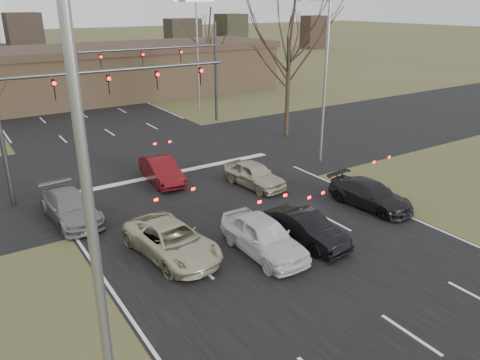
% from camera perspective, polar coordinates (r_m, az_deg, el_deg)
% --- Properties ---
extents(ground, '(360.00, 360.00, 0.00)m').
position_cam_1_polar(ground, '(17.93, 9.84, -11.33)').
color(ground, '#4D4E29').
rests_on(ground, ground).
extents(road_main, '(14.00, 300.00, 0.02)m').
position_cam_1_polar(road_main, '(72.29, -24.82, 11.53)').
color(road_main, black).
rests_on(road_main, ground).
extents(road_cross, '(200.00, 14.00, 0.02)m').
position_cam_1_polar(road_cross, '(29.53, -10.11, 1.91)').
color(road_cross, black).
rests_on(road_cross, ground).
extents(building, '(42.40, 10.40, 5.30)m').
position_cam_1_polar(building, '(50.94, -18.80, 12.17)').
color(building, '#816345').
rests_on(building, ground).
extents(mast_arm_near, '(12.12, 0.24, 8.00)m').
position_cam_1_polar(mast_arm_near, '(24.87, -20.20, 9.46)').
color(mast_arm_near, '#383A3D').
rests_on(mast_arm_near, ground).
extents(mast_arm_far, '(11.12, 0.24, 8.00)m').
position_cam_1_polar(mast_arm_far, '(38.08, -6.78, 14.07)').
color(mast_arm_far, '#383A3D').
rests_on(mast_arm_far, ground).
extents(streetlight_left, '(2.34, 0.25, 10.00)m').
position_cam_1_polar(streetlight_left, '(8.10, -15.99, -8.68)').
color(streetlight_left, gray).
rests_on(streetlight_left, ground).
extents(streetlight_right_near, '(2.34, 0.25, 10.00)m').
position_cam_1_polar(streetlight_right_near, '(28.81, 10.13, 12.85)').
color(streetlight_right_near, gray).
rests_on(streetlight_right_near, ground).
extents(streetlight_right_far, '(2.34, 0.25, 10.00)m').
position_cam_1_polar(streetlight_right_far, '(42.99, -5.42, 15.65)').
color(streetlight_right_far, gray).
rests_on(streetlight_right_far, ground).
extents(tree_right_near, '(6.90, 6.90, 11.50)m').
position_cam_1_polar(tree_right_near, '(34.51, 6.18, 19.86)').
color(tree_right_near, black).
rests_on(tree_right_near, ground).
extents(tree_right_far, '(5.40, 5.40, 9.00)m').
position_cam_1_polar(tree_right_far, '(52.61, -4.03, 18.14)').
color(tree_right_far, black).
rests_on(tree_right_far, ground).
extents(car_silver_suv, '(2.78, 5.05, 1.34)m').
position_cam_1_polar(car_silver_suv, '(18.76, -8.33, -7.31)').
color(car_silver_suv, '#B9B495').
rests_on(car_silver_suv, ground).
extents(car_white_sedan, '(1.85, 4.47, 1.51)m').
position_cam_1_polar(car_white_sedan, '(18.74, 2.89, -6.84)').
color(car_white_sedan, silver).
rests_on(car_white_sedan, ground).
extents(car_black_hatch, '(1.72, 4.07, 1.31)m').
position_cam_1_polar(car_black_hatch, '(19.73, 8.08, -5.87)').
color(car_black_hatch, black).
rests_on(car_black_hatch, ground).
extents(car_charcoal_sedan, '(2.19, 4.54, 1.28)m').
position_cam_1_polar(car_charcoal_sedan, '(23.78, 15.61, -1.71)').
color(car_charcoal_sedan, black).
rests_on(car_charcoal_sedan, ground).
extents(car_grey_ahead, '(2.15, 4.69, 1.33)m').
position_cam_1_polar(car_grey_ahead, '(22.85, -19.97, -3.09)').
color(car_grey_ahead, slate).
rests_on(car_grey_ahead, ground).
extents(car_red_ahead, '(1.78, 4.24, 1.36)m').
position_cam_1_polar(car_red_ahead, '(26.42, -9.55, 1.18)').
color(car_red_ahead, '#4F0B0F').
rests_on(car_red_ahead, ground).
extents(car_silver_ahead, '(2.03, 4.14, 1.36)m').
position_cam_1_polar(car_silver_ahead, '(25.43, 1.75, 0.67)').
color(car_silver_ahead, '#B4AF92').
rests_on(car_silver_ahead, ground).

